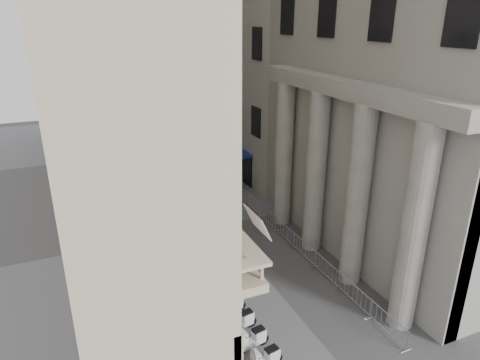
% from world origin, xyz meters
% --- Properties ---
extents(far_building, '(22.00, 10.00, 30.00)m').
position_xyz_m(far_building, '(0.00, 48.00, 15.00)').
color(far_building, '#B0ADA6').
rests_on(far_building, ground).
extents(iron_fence, '(0.30, 28.00, 1.40)m').
position_xyz_m(iron_fence, '(-4.30, 18.00, 0.00)').
color(iron_fence, black).
rests_on(iron_fence, ground).
extents(blue_awning, '(1.60, 3.00, 3.00)m').
position_xyz_m(blue_awning, '(4.15, 26.00, 0.00)').
color(blue_awning, navy).
rests_on(blue_awning, ground).
extents(scooter_3, '(1.47, 0.78, 1.50)m').
position_xyz_m(scooter_3, '(-3.07, 7.20, 0.00)').
color(scooter_3, white).
rests_on(scooter_3, ground).
extents(scooter_4, '(1.47, 0.78, 1.50)m').
position_xyz_m(scooter_4, '(-3.07, 8.49, 0.00)').
color(scooter_4, white).
rests_on(scooter_4, ground).
extents(scooter_5, '(1.47, 0.78, 1.50)m').
position_xyz_m(scooter_5, '(-3.07, 9.79, 0.00)').
color(scooter_5, white).
rests_on(scooter_5, ground).
extents(scooter_6, '(1.47, 0.78, 1.50)m').
position_xyz_m(scooter_6, '(-3.07, 11.08, 0.00)').
color(scooter_6, white).
rests_on(scooter_6, ground).
extents(scooter_7, '(1.47, 0.78, 1.50)m').
position_xyz_m(scooter_7, '(-3.07, 12.37, 0.00)').
color(scooter_7, white).
rests_on(scooter_7, ground).
extents(scooter_8, '(1.47, 0.78, 1.50)m').
position_xyz_m(scooter_8, '(-3.07, 13.66, 0.00)').
color(scooter_8, white).
rests_on(scooter_8, ground).
extents(scooter_9, '(1.47, 0.78, 1.50)m').
position_xyz_m(scooter_9, '(-3.07, 14.95, 0.00)').
color(scooter_9, white).
rests_on(scooter_9, ground).
extents(scooter_10, '(1.47, 0.78, 1.50)m').
position_xyz_m(scooter_10, '(-3.07, 16.24, 0.00)').
color(scooter_10, white).
rests_on(scooter_10, ground).
extents(scooter_11, '(1.47, 0.78, 1.50)m').
position_xyz_m(scooter_11, '(-3.07, 17.54, 0.00)').
color(scooter_11, white).
rests_on(scooter_11, ground).
extents(scooter_12, '(1.47, 0.78, 1.50)m').
position_xyz_m(scooter_12, '(-3.07, 18.83, 0.00)').
color(scooter_12, white).
rests_on(scooter_12, ground).
extents(scooter_13, '(1.47, 0.78, 1.50)m').
position_xyz_m(scooter_13, '(-3.07, 20.12, 0.00)').
color(scooter_13, white).
rests_on(scooter_13, ground).
extents(scooter_14, '(1.47, 0.78, 1.50)m').
position_xyz_m(scooter_14, '(-3.07, 21.41, 0.00)').
color(scooter_14, white).
rests_on(scooter_14, ground).
extents(barrier_0, '(0.60, 2.40, 1.10)m').
position_xyz_m(barrier_0, '(3.14, 5.58, 0.00)').
color(barrier_0, '#A3A5AA').
rests_on(barrier_0, ground).
extents(barrier_1, '(0.60, 2.40, 1.10)m').
position_xyz_m(barrier_1, '(3.14, 8.08, 0.00)').
color(barrier_1, '#A3A5AA').
rests_on(barrier_1, ground).
extents(barrier_2, '(0.60, 2.40, 1.10)m').
position_xyz_m(barrier_2, '(3.14, 10.58, 0.00)').
color(barrier_2, '#A3A5AA').
rests_on(barrier_2, ground).
extents(barrier_3, '(0.60, 2.40, 1.10)m').
position_xyz_m(barrier_3, '(3.14, 13.08, 0.00)').
color(barrier_3, '#A3A5AA').
rests_on(barrier_3, ground).
extents(barrier_4, '(0.60, 2.40, 1.10)m').
position_xyz_m(barrier_4, '(3.14, 15.58, 0.00)').
color(barrier_4, '#A3A5AA').
rests_on(barrier_4, ground).
extents(barrier_5, '(0.60, 2.40, 1.10)m').
position_xyz_m(barrier_5, '(3.14, 18.08, 0.00)').
color(barrier_5, '#A3A5AA').
rests_on(barrier_5, ground).
extents(barrier_6, '(0.60, 2.40, 1.10)m').
position_xyz_m(barrier_6, '(3.14, 20.58, 0.00)').
color(barrier_6, '#A3A5AA').
rests_on(barrier_6, ground).
extents(barrier_7, '(0.60, 2.40, 1.10)m').
position_xyz_m(barrier_7, '(3.14, 23.08, 0.00)').
color(barrier_7, '#A3A5AA').
rests_on(barrier_7, ground).
extents(security_tent, '(3.65, 3.65, 2.96)m').
position_xyz_m(security_tent, '(-3.28, 20.24, 2.48)').
color(security_tent, white).
rests_on(security_tent, ground).
extents(street_lamp, '(2.74, 0.39, 8.41)m').
position_xyz_m(street_lamp, '(-2.98, 22.97, 5.02)').
color(street_lamp, '#96999F').
rests_on(street_lamp, ground).
extents(info_kiosk, '(0.49, 0.81, 1.66)m').
position_xyz_m(info_kiosk, '(-3.33, 22.59, 0.84)').
color(info_kiosk, black).
rests_on(info_kiosk, ground).
extents(pedestrian_a, '(0.69, 0.47, 1.84)m').
position_xyz_m(pedestrian_a, '(-0.34, 30.67, 0.92)').
color(pedestrian_a, black).
rests_on(pedestrian_a, ground).
extents(pedestrian_b, '(0.85, 0.68, 1.67)m').
position_xyz_m(pedestrian_b, '(1.23, 30.76, 0.83)').
color(pedestrian_b, black).
rests_on(pedestrian_b, ground).
extents(pedestrian_c, '(1.01, 0.92, 1.73)m').
position_xyz_m(pedestrian_c, '(-1.79, 26.47, 0.86)').
color(pedestrian_c, black).
rests_on(pedestrian_c, ground).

